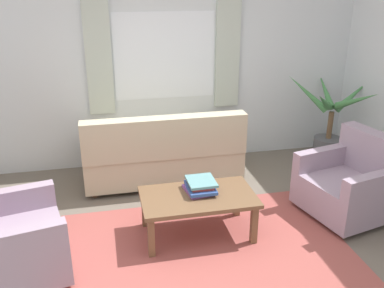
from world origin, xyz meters
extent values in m
plane|color=#6B6056|center=(0.00, 0.00, 0.00)|extent=(6.24, 6.24, 0.00)
cube|color=silver|center=(0.00, 2.26, 1.30)|extent=(5.32, 0.12, 2.60)
cube|color=white|center=(0.00, 2.20, 1.45)|extent=(1.30, 0.01, 1.10)
cube|color=#B2BCB2|center=(-0.83, 2.17, 1.45)|extent=(0.32, 0.06, 1.40)
cube|color=#B2BCB2|center=(0.83, 2.17, 1.45)|extent=(0.32, 0.06, 1.40)
cube|color=#9E4C47|center=(0.00, 0.00, 0.01)|extent=(2.71, 1.87, 0.01)
cube|color=#BCB293|center=(-0.15, 1.62, 0.25)|extent=(1.90, 0.80, 0.38)
cube|color=#BCB293|center=(-0.15, 1.30, 0.68)|extent=(1.90, 0.20, 0.48)
cube|color=#BCB293|center=(0.72, 1.62, 0.56)|extent=(0.16, 0.80, 0.24)
cube|color=#BCB293|center=(-1.02, 1.62, 0.56)|extent=(0.16, 0.80, 0.24)
cylinder|color=brown|center=(0.70, 1.92, 0.03)|extent=(0.06, 0.06, 0.06)
cylinder|color=brown|center=(-1.00, 1.92, 0.03)|extent=(0.06, 0.06, 0.06)
cylinder|color=brown|center=(0.70, 1.32, 0.03)|extent=(0.06, 0.06, 0.06)
cylinder|color=brown|center=(-1.00, 1.32, 0.03)|extent=(0.06, 0.06, 0.06)
cube|color=#998499|center=(-1.65, 0.04, 0.24)|extent=(0.96, 0.99, 0.36)
cube|color=#998499|center=(-1.57, -0.31, 0.53)|extent=(0.81, 0.28, 0.22)
cube|color=#998499|center=(-1.72, 0.39, 0.53)|extent=(0.81, 0.28, 0.22)
cylinder|color=brown|center=(-1.26, -0.23, 0.03)|extent=(0.05, 0.05, 0.06)
cylinder|color=brown|center=(-1.40, 0.44, 0.03)|extent=(0.05, 0.05, 0.06)
cube|color=#998499|center=(1.62, 0.33, 0.24)|extent=(0.97, 1.00, 0.36)
cube|color=#998499|center=(1.94, 0.41, 0.65)|extent=(0.37, 0.86, 0.46)
cube|color=#998499|center=(1.54, 0.69, 0.53)|extent=(0.81, 0.30, 0.22)
cube|color=#998499|center=(1.70, -0.02, 0.53)|extent=(0.81, 0.30, 0.22)
cylinder|color=brown|center=(1.23, 0.59, 0.03)|extent=(0.05, 0.05, 0.06)
cylinder|color=brown|center=(1.38, -0.07, 0.03)|extent=(0.05, 0.05, 0.06)
cylinder|color=brown|center=(1.85, 0.74, 0.03)|extent=(0.05, 0.05, 0.06)
cube|color=brown|center=(0.00, 0.29, 0.42)|extent=(1.10, 0.64, 0.04)
cube|color=brown|center=(-0.49, 0.03, 0.20)|extent=(0.06, 0.06, 0.40)
cube|color=brown|center=(0.49, 0.03, 0.20)|extent=(0.06, 0.06, 0.40)
cube|color=brown|center=(-0.49, 0.55, 0.20)|extent=(0.06, 0.06, 0.40)
cube|color=brown|center=(0.49, 0.55, 0.20)|extent=(0.06, 0.06, 0.40)
cube|color=#7F478C|center=(0.04, 0.38, 0.45)|extent=(0.31, 0.33, 0.03)
cube|color=#335199|center=(0.04, 0.37, 0.48)|extent=(0.26, 0.34, 0.03)
cube|color=#B23833|center=(0.05, 0.38, 0.52)|extent=(0.22, 0.26, 0.03)
cube|color=#5B8E93|center=(0.05, 0.38, 0.54)|extent=(0.27, 0.30, 0.03)
cylinder|color=#56565B|center=(2.17, 1.70, 0.17)|extent=(0.38, 0.38, 0.33)
cylinder|color=brown|center=(2.17, 1.70, 0.52)|extent=(0.07, 0.07, 0.37)
cone|color=#47894C|center=(2.49, 1.73, 0.93)|extent=(0.56, 0.15, 0.47)
cone|color=#47894C|center=(2.22, 2.01, 0.92)|extent=(0.16, 0.57, 0.45)
cone|color=#47894C|center=(1.87, 1.86, 0.94)|extent=(0.54, 0.37, 0.53)
cone|color=#47894C|center=(1.93, 1.52, 0.92)|extent=(0.48, 0.47, 0.39)
cone|color=#47894C|center=(2.31, 1.39, 0.95)|extent=(0.28, 0.65, 0.43)
camera|label=1|loc=(-0.83, -3.22, 2.40)|focal=39.73mm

